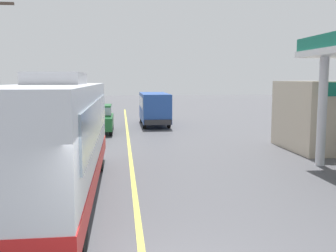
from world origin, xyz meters
The scene contains 5 objects.
ground centered at (0.00, 20.00, 0.00)m, with size 120.00×120.00×0.00m, color #4C4C51.
lane_divider_stripe centered at (0.00, 15.00, 0.00)m, with size 0.16×50.00×0.01m, color #D8CC4C.
coach_bus_main centered at (-2.35, 5.92, 1.72)m, with size 2.60×11.04×3.69m.
minibus_opposing_lane centered at (2.12, 23.96, 1.47)m, with size 2.04×6.13×2.44m.
car_trailing_behind_bus centered at (-1.79, 20.16, 1.01)m, with size 1.70×4.20×1.82m.
Camera 1 is at (-0.36, -5.42, 3.47)m, focal length 41.25 mm.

